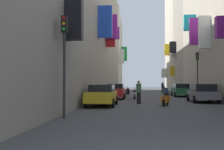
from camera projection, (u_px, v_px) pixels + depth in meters
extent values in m
plane|color=#424244|center=(149.00, 96.00, 33.40)|extent=(140.00, 140.00, 0.00)
cube|color=gray|center=(73.00, 21.00, 28.03)|extent=(6.00, 47.22, 15.92)
cube|color=black|center=(74.00, 20.00, 13.52)|extent=(0.87, 0.54, 2.03)
cube|color=purple|center=(116.00, 33.00, 38.36)|extent=(1.06, 0.51, 1.71)
cube|color=purple|center=(111.00, 27.00, 29.87)|extent=(1.38, 0.51, 2.68)
cube|color=blue|center=(105.00, 22.00, 24.84)|extent=(1.29, 0.49, 2.93)
cube|color=red|center=(111.00, 33.00, 31.09)|extent=(1.05, 0.63, 3.11)
cube|color=#B2A899|center=(105.00, 50.00, 54.70)|extent=(6.00, 6.38, 16.62)
cube|color=white|center=(122.00, 56.00, 53.91)|extent=(0.92, 0.40, 2.81)
cube|color=orange|center=(122.00, 54.00, 55.85)|extent=(0.71, 0.52, 1.57)
cube|color=#9E9384|center=(108.00, 56.00, 61.04)|extent=(6.00, 6.40, 15.28)
cube|color=purple|center=(123.00, 54.00, 60.50)|extent=(0.61, 0.48, 2.99)
cube|color=green|center=(124.00, 54.00, 59.55)|extent=(1.29, 0.40, 3.11)
cube|color=purple|center=(196.00, 31.00, 27.17)|extent=(1.17, 0.55, 2.68)
cube|color=white|center=(205.00, 32.00, 23.75)|extent=(1.04, 0.39, 2.88)
cube|color=#19B2BF|center=(190.00, 23.00, 29.90)|extent=(1.28, 0.50, 1.73)
cube|color=#9E9384|center=(197.00, 26.00, 43.15)|extent=(6.00, 10.51, 21.32)
cube|color=yellow|center=(172.00, 71.00, 47.42)|extent=(0.73, 0.39, 1.72)
cube|color=white|center=(173.00, 50.00, 45.98)|extent=(0.65, 0.52, 2.91)
cube|color=black|center=(173.00, 47.00, 45.19)|extent=(1.06, 0.47, 1.87)
cube|color=#BCB29E|center=(183.00, 39.00, 55.59)|extent=(6.00, 14.50, 21.31)
cube|color=yellow|center=(167.00, 50.00, 54.24)|extent=(1.02, 0.49, 2.28)
cube|color=white|center=(164.00, 73.00, 58.16)|extent=(1.27, 0.45, 1.94)
cube|color=slate|center=(202.00, 95.00, 22.01)|extent=(1.80, 4.07, 0.59)
cube|color=black|center=(203.00, 88.00, 21.83)|extent=(1.58, 2.28, 0.58)
cylinder|color=black|center=(188.00, 97.00, 23.43)|extent=(0.18, 0.60, 0.60)
cylinder|color=black|center=(209.00, 98.00, 23.26)|extent=(0.18, 0.60, 0.60)
cylinder|color=black|center=(195.00, 99.00, 20.75)|extent=(0.18, 0.60, 0.60)
cylinder|color=black|center=(219.00, 100.00, 20.58)|extent=(0.18, 0.60, 0.60)
cube|color=#236638|center=(181.00, 91.00, 31.19)|extent=(1.68, 4.28, 0.67)
cube|color=black|center=(181.00, 86.00, 30.99)|extent=(1.48, 2.40, 0.50)
cylinder|color=black|center=(172.00, 93.00, 32.66)|extent=(0.18, 0.60, 0.60)
cylinder|color=black|center=(186.00, 93.00, 32.50)|extent=(0.18, 0.60, 0.60)
cylinder|color=black|center=(175.00, 94.00, 29.85)|extent=(0.18, 0.60, 0.60)
cylinder|color=black|center=(191.00, 94.00, 29.69)|extent=(0.18, 0.60, 0.60)
cube|color=#B21E1E|center=(116.00, 92.00, 26.33)|extent=(1.65, 3.99, 0.70)
cube|color=black|center=(116.00, 86.00, 26.55)|extent=(1.45, 2.23, 0.47)
cylinder|color=black|center=(123.00, 97.00, 24.94)|extent=(0.18, 0.60, 0.60)
cylinder|color=black|center=(106.00, 97.00, 25.09)|extent=(0.18, 0.60, 0.60)
cylinder|color=black|center=(125.00, 95.00, 27.56)|extent=(0.18, 0.60, 0.60)
cylinder|color=black|center=(109.00, 95.00, 27.71)|extent=(0.18, 0.60, 0.60)
cube|color=gold|center=(102.00, 97.00, 18.34)|extent=(1.74, 4.25, 0.66)
cube|color=black|center=(102.00, 88.00, 18.57)|extent=(1.53, 2.38, 0.48)
cylinder|color=black|center=(113.00, 103.00, 16.85)|extent=(0.18, 0.60, 0.60)
cylinder|color=black|center=(85.00, 103.00, 17.02)|extent=(0.18, 0.60, 0.60)
cylinder|color=black|center=(116.00, 100.00, 19.64)|extent=(0.18, 0.60, 0.60)
cylinder|color=black|center=(93.00, 100.00, 19.81)|extent=(0.18, 0.60, 0.60)
cube|color=orange|center=(166.00, 99.00, 18.58)|extent=(0.73, 1.20, 0.45)
cube|color=black|center=(166.00, 94.00, 18.79)|extent=(0.46, 0.63, 0.16)
cylinder|color=#4C4C51|center=(164.00, 95.00, 18.07)|extent=(0.13, 0.28, 0.68)
cylinder|color=black|center=(164.00, 103.00, 17.92)|extent=(0.23, 0.49, 0.48)
cylinder|color=black|center=(167.00, 102.00, 19.23)|extent=(0.23, 0.49, 0.48)
cube|color=#2D4CAD|center=(166.00, 91.00, 37.74)|extent=(0.78, 1.28, 0.45)
cube|color=black|center=(166.00, 89.00, 37.95)|extent=(0.47, 0.63, 0.16)
cylinder|color=#4C4C51|center=(165.00, 88.00, 37.19)|extent=(0.14, 0.28, 0.68)
cylinder|color=black|center=(165.00, 93.00, 37.04)|extent=(0.24, 0.49, 0.48)
cylinder|color=black|center=(167.00, 92.00, 38.42)|extent=(0.24, 0.49, 0.48)
cube|color=silver|center=(134.00, 94.00, 26.25)|extent=(0.52, 1.09, 0.45)
cube|color=black|center=(134.00, 91.00, 26.46)|extent=(0.36, 0.58, 0.16)
cylinder|color=#4C4C51|center=(135.00, 91.00, 25.73)|extent=(0.08, 0.28, 0.68)
cylinder|color=black|center=(135.00, 97.00, 25.58)|extent=(0.13, 0.49, 0.48)
cylinder|color=black|center=(134.00, 96.00, 26.91)|extent=(0.13, 0.49, 0.48)
cube|color=#287F3D|center=(164.00, 89.00, 46.71)|extent=(0.71, 1.25, 0.45)
cube|color=black|center=(164.00, 87.00, 46.51)|extent=(0.45, 0.62, 0.16)
cylinder|color=#4C4C51|center=(165.00, 87.00, 47.28)|extent=(0.12, 0.28, 0.68)
cylinder|color=black|center=(165.00, 90.00, 47.40)|extent=(0.21, 0.49, 0.48)
cylinder|color=black|center=(163.00, 91.00, 46.01)|extent=(0.21, 0.49, 0.48)
cube|color=black|center=(128.00, 91.00, 35.65)|extent=(0.61, 1.21, 0.45)
cube|color=black|center=(128.00, 89.00, 35.44)|extent=(0.40, 0.60, 0.16)
cylinder|color=#4C4C51|center=(127.00, 89.00, 36.23)|extent=(0.10, 0.28, 0.68)
cylinder|color=black|center=(127.00, 93.00, 36.36)|extent=(0.17, 0.49, 0.48)
cylinder|color=black|center=(128.00, 93.00, 34.92)|extent=(0.17, 0.49, 0.48)
cube|color=#ADADB2|center=(140.00, 88.00, 53.24)|extent=(0.57, 1.17, 0.45)
cube|color=black|center=(140.00, 87.00, 53.04)|extent=(0.39, 0.59, 0.16)
cylinder|color=#4C4C51|center=(140.00, 87.00, 53.80)|extent=(0.09, 0.28, 0.68)
cylinder|color=black|center=(140.00, 89.00, 53.92)|extent=(0.16, 0.49, 0.48)
cylinder|color=black|center=(139.00, 90.00, 52.55)|extent=(0.16, 0.49, 0.48)
cylinder|color=#3B3B3B|center=(163.00, 90.00, 41.06)|extent=(0.43, 0.43, 0.83)
cylinder|color=black|center=(163.00, 86.00, 41.08)|extent=(0.51, 0.51, 0.66)
sphere|color=tan|center=(163.00, 83.00, 41.09)|extent=(0.22, 0.22, 0.22)
cylinder|color=black|center=(139.00, 98.00, 20.17)|extent=(0.43, 0.43, 0.84)
cylinder|color=#4C724C|center=(139.00, 88.00, 20.19)|extent=(0.51, 0.51, 0.67)
sphere|color=tan|center=(139.00, 82.00, 20.20)|extent=(0.23, 0.23, 0.23)
cylinder|color=#2D2D2D|center=(64.00, 75.00, 11.94)|extent=(0.12, 0.12, 3.80)
cube|color=black|center=(64.00, 24.00, 12.01)|extent=(0.26, 0.26, 0.75)
sphere|color=red|center=(64.00, 18.00, 11.87)|extent=(0.14, 0.14, 0.14)
sphere|color=orange|center=(64.00, 24.00, 11.87)|extent=(0.14, 0.14, 0.14)
sphere|color=green|center=(64.00, 29.00, 11.86)|extent=(0.14, 0.14, 0.14)
cylinder|color=#2D2D2D|center=(198.00, 79.00, 27.35)|extent=(0.12, 0.12, 3.90)
cube|color=black|center=(197.00, 56.00, 27.42)|extent=(0.26, 0.26, 0.75)
sphere|color=red|center=(198.00, 54.00, 27.28)|extent=(0.14, 0.14, 0.14)
sphere|color=orange|center=(198.00, 56.00, 27.28)|extent=(0.14, 0.14, 0.14)
sphere|color=green|center=(198.00, 58.00, 27.27)|extent=(0.14, 0.14, 0.14)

